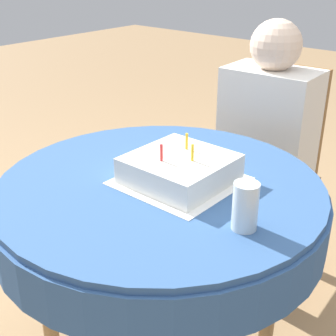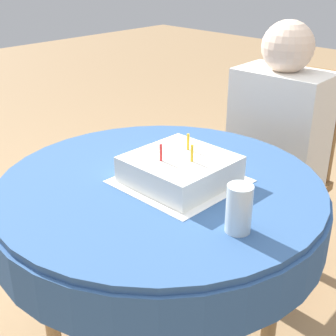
{
  "view_description": "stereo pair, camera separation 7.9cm",
  "coord_description": "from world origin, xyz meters",
  "px_view_note": "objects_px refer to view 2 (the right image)",
  "views": [
    {
      "loc": [
        0.81,
        -0.9,
        1.37
      ],
      "look_at": [
        0.02,
        0.01,
        0.8
      ],
      "focal_mm": 50.0,
      "sensor_mm": 36.0,
      "label": 1
    },
    {
      "loc": [
        0.87,
        -0.85,
        1.37
      ],
      "look_at": [
        0.02,
        0.01,
        0.8
      ],
      "focal_mm": 50.0,
      "sensor_mm": 36.0,
      "label": 2
    }
  ],
  "objects_px": {
    "chair": "(282,170)",
    "birthday_cake": "(180,169)",
    "drinking_glass": "(239,209)",
    "person": "(276,136)"
  },
  "relations": [
    {
      "from": "chair",
      "to": "drinking_glass",
      "type": "relative_size",
      "value": 7.74
    },
    {
      "from": "birthday_cake",
      "to": "chair",
      "type": "bearing_deg",
      "value": 97.66
    },
    {
      "from": "chair",
      "to": "birthday_cake",
      "type": "xyz_separation_m",
      "value": [
        0.1,
        -0.76,
        0.29
      ]
    },
    {
      "from": "birthday_cake",
      "to": "drinking_glass",
      "type": "distance_m",
      "value": 0.29
    },
    {
      "from": "chair",
      "to": "drinking_glass",
      "type": "height_order",
      "value": "chair"
    },
    {
      "from": "person",
      "to": "drinking_glass",
      "type": "height_order",
      "value": "person"
    },
    {
      "from": "person",
      "to": "birthday_cake",
      "type": "height_order",
      "value": "person"
    },
    {
      "from": "chair",
      "to": "birthday_cake",
      "type": "height_order",
      "value": "chair"
    },
    {
      "from": "person",
      "to": "drinking_glass",
      "type": "xyz_separation_m",
      "value": [
        0.37,
        -0.76,
        0.13
      ]
    },
    {
      "from": "birthday_cake",
      "to": "drinking_glass",
      "type": "relative_size",
      "value": 2.21
    }
  ]
}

